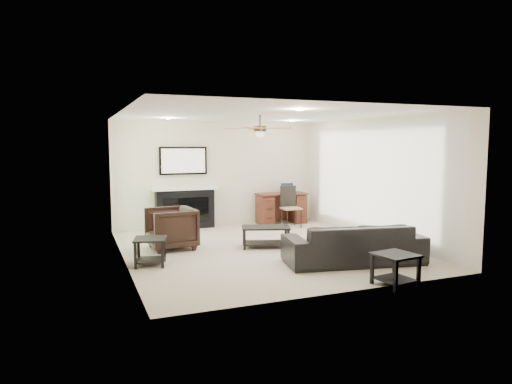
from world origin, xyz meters
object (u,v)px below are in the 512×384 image
Objects in this scene: sofa at (353,243)px; armchair at (171,228)px; coffee_table at (266,237)px; desk at (281,208)px; fireplace_unit at (185,188)px.

armchair is at bearing -28.99° from sofa.
coffee_table is (-0.90, 1.60, -0.13)m from sofa.
armchair reaches higher than desk.
fireplace_unit is 1.57× the size of desk.
armchair is at bearing -150.61° from desk.
sofa is at bearing -97.24° from desk.
fireplace_unit is at bearing 155.29° from armchair.
sofa is 3.92m from desk.
sofa is at bearing -65.29° from fireplace_unit.
coffee_table is at bearing -68.47° from fireplace_unit.
coffee_table is at bearing -50.04° from sofa.
armchair is 0.95× the size of coffee_table.
fireplace_unit is at bearing 130.21° from coffee_table.
armchair reaches higher than sofa.
fireplace_unit reaches higher than coffee_table.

